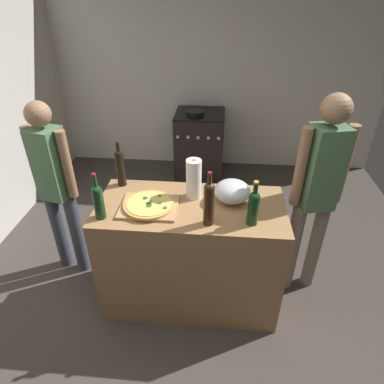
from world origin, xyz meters
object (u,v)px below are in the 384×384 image
at_px(wine_bottle_clear, 98,200).
at_px(person_in_red, 317,189).
at_px(mixing_bowl, 232,191).
at_px(wine_bottle_dark, 120,166).
at_px(stove, 200,144).
at_px(person_in_stripes, 56,184).
at_px(wine_bottle_amber, 254,206).
at_px(paper_towel_roll, 194,179).
at_px(wine_bottle_green, 209,202).
at_px(pizza, 149,204).

bearing_deg(wine_bottle_clear, person_in_red, 14.92).
distance_m(mixing_bowl, wine_bottle_dark, 0.87).
bearing_deg(person_in_red, stove, 117.07).
distance_m(wine_bottle_dark, person_in_stripes, 0.59).
bearing_deg(wine_bottle_clear, wine_bottle_amber, 1.37).
height_order(paper_towel_roll, wine_bottle_green, wine_bottle_green).
bearing_deg(paper_towel_roll, wine_bottle_green, -68.91).
distance_m(mixing_bowl, wine_bottle_clear, 0.93).
bearing_deg(person_in_red, paper_towel_roll, -174.45).
height_order(wine_bottle_clear, stove, wine_bottle_clear).
height_order(paper_towel_roll, person_in_red, person_in_red).
xyz_separation_m(wine_bottle_dark, person_in_red, (1.48, -0.04, -0.10)).
bearing_deg(person_in_red, wine_bottle_amber, -142.91).
xyz_separation_m(wine_bottle_clear, person_in_stripes, (-0.53, 0.45, -0.17)).
distance_m(pizza, wine_bottle_green, 0.47).
xyz_separation_m(wine_bottle_amber, wine_bottle_dark, (-0.98, 0.41, 0.03)).
xyz_separation_m(paper_towel_roll, person_in_stripes, (-1.13, 0.13, -0.18)).
bearing_deg(wine_bottle_dark, person_in_stripes, 179.17).
bearing_deg(stove, person_in_red, -62.93).
bearing_deg(wine_bottle_dark, paper_towel_roll, -12.21).
height_order(wine_bottle_green, stove, wine_bottle_green).
bearing_deg(pizza, wine_bottle_green, -18.58).
height_order(pizza, wine_bottle_dark, wine_bottle_dark).
xyz_separation_m(stove, person_in_stripes, (-1.04, -1.90, 0.46)).
height_order(wine_bottle_green, person_in_stripes, person_in_stripes).
relative_size(pizza, wine_bottle_amber, 1.13).
relative_size(wine_bottle_clear, stove, 0.37).
xyz_separation_m(mixing_bowl, wine_bottle_amber, (0.13, -0.26, 0.06)).
bearing_deg(person_in_stripes, wine_bottle_amber, -15.35).
distance_m(person_in_stripes, person_in_red, 2.04).
relative_size(wine_bottle_dark, stove, 0.40).
bearing_deg(mixing_bowl, wine_bottle_amber, -63.39).
height_order(mixing_bowl, wine_bottle_amber, wine_bottle_amber).
distance_m(wine_bottle_amber, person_in_red, 0.63).
bearing_deg(person_in_red, mixing_bowl, -168.93).
height_order(pizza, person_in_red, person_in_red).
height_order(paper_towel_roll, wine_bottle_dark, wine_bottle_dark).
relative_size(stove, person_in_stripes, 0.58).
distance_m(paper_towel_roll, wine_bottle_green, 0.34).
height_order(wine_bottle_amber, person_in_red, person_in_red).
height_order(pizza, paper_towel_roll, paper_towel_roll).
xyz_separation_m(paper_towel_roll, wine_bottle_amber, (0.41, -0.29, -0.01)).
xyz_separation_m(wine_bottle_amber, person_in_stripes, (-1.54, 0.42, -0.16)).
bearing_deg(wine_bottle_green, person_in_stripes, 160.24).
xyz_separation_m(wine_bottle_dark, stove, (0.48, 1.91, -0.65)).
height_order(paper_towel_roll, wine_bottle_clear, wine_bottle_clear).
bearing_deg(wine_bottle_amber, wine_bottle_clear, -178.63).
relative_size(paper_towel_roll, wine_bottle_amber, 0.95).
bearing_deg(wine_bottle_dark, stove, 75.79).
distance_m(wine_bottle_amber, stove, 2.46).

